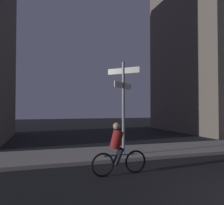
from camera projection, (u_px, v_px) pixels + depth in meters
sidewalk_kerb at (147, 151)px, 10.17m from camera, size 40.00×2.79×0.14m
signpost at (123, 100)px, 9.08m from camera, size 1.16×1.16×3.81m
cyclist at (118, 151)px, 6.77m from camera, size 1.82×0.35×1.61m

